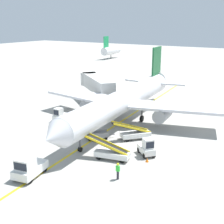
{
  "coord_description": "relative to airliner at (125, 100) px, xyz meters",
  "views": [
    {
      "loc": [
        20.62,
        -25.21,
        14.6
      ],
      "look_at": [
        -0.77,
        8.93,
        2.5
      ],
      "focal_mm": 49.0,
      "sensor_mm": 36.0,
      "label": 1
    }
  ],
  "objects": [
    {
      "name": "safety_cone_nose_left",
      "position": [
        -5.26,
        -9.99,
        -3.2
      ],
      "size": [
        0.36,
        0.36,
        0.44
      ],
      "primitive_type": "cone",
      "color": "orange",
      "rests_on": "ground"
    },
    {
      "name": "baggage_tug_near_wing",
      "position": [
        -8.48,
        -4.7,
        -2.49
      ],
      "size": [
        1.33,
        2.4,
        2.1
      ],
      "color": "silver",
      "rests_on": "ground"
    },
    {
      "name": "baggage_cart_loaded",
      "position": [
        0.34,
        -7.6,
        -2.95
      ],
      "size": [
        3.24,
        3.22,
        0.94
      ],
      "color": "#A5A5A8",
      "rests_on": "ground"
    },
    {
      "name": "taxi_line_yellow",
      "position": [
        0.04,
        -7.47,
        -3.41
      ],
      "size": [
        6.79,
        79.76,
        0.01
      ],
      "primitive_type": "cube",
      "rotation": [
        0.0,
        0.0,
        0.08
      ],
      "color": "yellow",
      "rests_on": "ground"
    },
    {
      "name": "ground_plane",
      "position": [
        0.81,
        -12.47,
        -3.42
      ],
      "size": [
        300.0,
        300.0,
        0.0
      ],
      "primitive_type": "plane",
      "color": "#9E9B93"
    },
    {
      "name": "belt_loader_forward_hold",
      "position": [
        4.45,
        -5.12,
        -2.64
      ],
      "size": [
        4.25,
        4.57,
        2.59
      ],
      "color": "silver",
      "rests_on": "ground"
    },
    {
      "name": "baggage_tug_by_cargo_door",
      "position": [
        7.97,
        -8.82,
        -2.49
      ],
      "size": [
        2.67,
        2.55,
        2.1
      ],
      "color": "silver",
      "rests_on": "ground"
    },
    {
      "name": "pushback_tug",
      "position": [
        0.46,
        -19.37,
        -2.42
      ],
      "size": [
        2.57,
        3.9,
        2.2
      ],
      "color": "silver",
      "rests_on": "ground"
    },
    {
      "name": "jet_bridge",
      "position": [
        -10.7,
        7.78,
        0.12
      ],
      "size": [
        11.65,
        9.79,
        4.85
      ],
      "color": "beige",
      "rests_on": "ground"
    },
    {
      "name": "safety_cone_nose_right",
      "position": [
        8.75,
        -10.32,
        -3.2
      ],
      "size": [
        0.36,
        0.36,
        0.44
      ],
      "primitive_type": "cone",
      "color": "orange",
      "rests_on": "ground"
    },
    {
      "name": "distant_aircraft_far_left",
      "position": [
        -44.23,
        66.2,
        -0.2
      ],
      "size": [
        3.0,
        10.1,
        8.8
      ],
      "color": "silver",
      "rests_on": "ground"
    },
    {
      "name": "airliner",
      "position": [
        0.0,
        0.0,
        0.0
      ],
      "size": [
        28.52,
        35.34,
        10.1
      ],
      "color": "silver",
      "rests_on": "ground"
    },
    {
      "name": "ground_crew_marshaller",
      "position": [
        7.99,
        -15.18,
        -2.51
      ],
      "size": [
        0.36,
        0.24,
        1.7
      ],
      "color": "#26262D",
      "rests_on": "ground"
    },
    {
      "name": "belt_loader_aft_hold",
      "position": [
        5.05,
        -11.7,
        -2.64
      ],
      "size": [
        5.16,
        2.34,
        2.59
      ],
      "color": "silver",
      "rests_on": "ground"
    }
  ]
}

